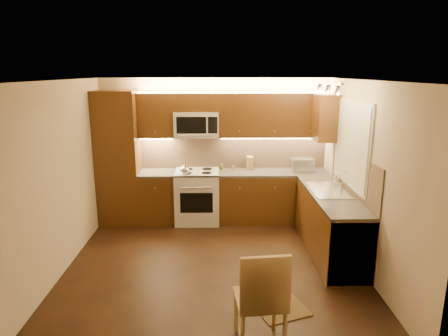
{
  "coord_description": "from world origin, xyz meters",
  "views": [
    {
      "loc": [
        0.05,
        -4.99,
        2.61
      ],
      "look_at": [
        0.15,
        0.55,
        1.25
      ],
      "focal_mm": 31.69,
      "sensor_mm": 36.0,
      "label": 1
    }
  ],
  "objects_px": {
    "stove": "(197,196)",
    "soap_bottle": "(336,178)",
    "dining_chair": "(260,297)",
    "kettle": "(185,169)",
    "microwave": "(197,124)",
    "sink": "(329,186)",
    "toaster_oven": "(302,165)",
    "knife_block": "(250,163)"
  },
  "relations": [
    {
      "from": "stove",
      "to": "soap_bottle",
      "type": "bearing_deg",
      "value": -18.23
    },
    {
      "from": "soap_bottle",
      "to": "dining_chair",
      "type": "bearing_deg",
      "value": -104.85
    },
    {
      "from": "kettle",
      "to": "dining_chair",
      "type": "bearing_deg",
      "value": -90.76
    },
    {
      "from": "stove",
      "to": "microwave",
      "type": "relative_size",
      "value": 1.21
    },
    {
      "from": "stove",
      "to": "microwave",
      "type": "xyz_separation_m",
      "value": [
        0.0,
        0.14,
        1.26
      ]
    },
    {
      "from": "sink",
      "to": "dining_chair",
      "type": "height_order",
      "value": "sink"
    },
    {
      "from": "toaster_oven",
      "to": "microwave",
      "type": "bearing_deg",
      "value": 176.82
    },
    {
      "from": "dining_chair",
      "to": "stove",
      "type": "bearing_deg",
      "value": 96.58
    },
    {
      "from": "microwave",
      "to": "kettle",
      "type": "distance_m",
      "value": 0.81
    },
    {
      "from": "sink",
      "to": "dining_chair",
      "type": "bearing_deg",
      "value": -119.7
    },
    {
      "from": "kettle",
      "to": "dining_chair",
      "type": "xyz_separation_m",
      "value": [
        0.95,
        -3.1,
        -0.49
      ]
    },
    {
      "from": "knife_block",
      "to": "kettle",
      "type": "bearing_deg",
      "value": -163.36
    },
    {
      "from": "stove",
      "to": "toaster_oven",
      "type": "height_order",
      "value": "toaster_oven"
    },
    {
      "from": "stove",
      "to": "sink",
      "type": "relative_size",
      "value": 1.07
    },
    {
      "from": "stove",
      "to": "microwave",
      "type": "height_order",
      "value": "microwave"
    },
    {
      "from": "microwave",
      "to": "soap_bottle",
      "type": "bearing_deg",
      "value": -21.33
    },
    {
      "from": "microwave",
      "to": "dining_chair",
      "type": "distance_m",
      "value": 3.73
    },
    {
      "from": "microwave",
      "to": "toaster_oven",
      "type": "xyz_separation_m",
      "value": [
        1.84,
        -0.08,
        -0.71
      ]
    },
    {
      "from": "knife_block",
      "to": "dining_chair",
      "type": "relative_size",
      "value": 0.22
    },
    {
      "from": "kettle",
      "to": "microwave",
      "type": "bearing_deg",
      "value": 43.38
    },
    {
      "from": "dining_chair",
      "to": "kettle",
      "type": "bearing_deg",
      "value": 100.75
    },
    {
      "from": "dining_chair",
      "to": "toaster_oven",
      "type": "bearing_deg",
      "value": 65.8
    },
    {
      "from": "kettle",
      "to": "knife_block",
      "type": "xyz_separation_m",
      "value": [
        1.13,
        0.41,
        0.0
      ]
    },
    {
      "from": "kettle",
      "to": "toaster_oven",
      "type": "xyz_separation_m",
      "value": [
        2.04,
        0.27,
        -0.0
      ]
    },
    {
      "from": "toaster_oven",
      "to": "dining_chair",
      "type": "xyz_separation_m",
      "value": [
        -1.09,
        -3.36,
        -0.49
      ]
    },
    {
      "from": "soap_bottle",
      "to": "dining_chair",
      "type": "height_order",
      "value": "soap_bottle"
    },
    {
      "from": "knife_block",
      "to": "soap_bottle",
      "type": "distance_m",
      "value": 1.57
    },
    {
      "from": "sink",
      "to": "soap_bottle",
      "type": "xyz_separation_m",
      "value": [
        0.21,
        0.4,
        0.01
      ]
    },
    {
      "from": "microwave",
      "to": "knife_block",
      "type": "xyz_separation_m",
      "value": [
        0.94,
        0.06,
        -0.7
      ]
    },
    {
      "from": "sink",
      "to": "soap_bottle",
      "type": "distance_m",
      "value": 0.45
    },
    {
      "from": "knife_block",
      "to": "soap_bottle",
      "type": "height_order",
      "value": "knife_block"
    },
    {
      "from": "microwave",
      "to": "dining_chair",
      "type": "relative_size",
      "value": 0.73
    },
    {
      "from": "stove",
      "to": "toaster_oven",
      "type": "distance_m",
      "value": 1.93
    },
    {
      "from": "stove",
      "to": "kettle",
      "type": "bearing_deg",
      "value": -131.92
    },
    {
      "from": "soap_bottle",
      "to": "dining_chair",
      "type": "relative_size",
      "value": 0.16
    },
    {
      "from": "kettle",
      "to": "knife_block",
      "type": "height_order",
      "value": "knife_block"
    },
    {
      "from": "soap_bottle",
      "to": "toaster_oven",
      "type": "bearing_deg",
      "value": 129.62
    },
    {
      "from": "kettle",
      "to": "soap_bottle",
      "type": "relative_size",
      "value": 1.15
    },
    {
      "from": "sink",
      "to": "dining_chair",
      "type": "xyz_separation_m",
      "value": [
        -1.25,
        -2.19,
        -0.45
      ]
    },
    {
      "from": "kettle",
      "to": "knife_block",
      "type": "bearing_deg",
      "value": 2.3
    },
    {
      "from": "stove",
      "to": "dining_chair",
      "type": "xyz_separation_m",
      "value": [
        0.75,
        -3.31,
        0.06
      ]
    },
    {
      "from": "sink",
      "to": "knife_block",
      "type": "height_order",
      "value": "knife_block"
    }
  ]
}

